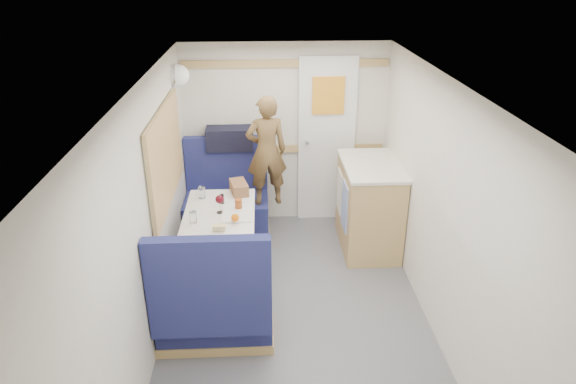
{
  "coord_description": "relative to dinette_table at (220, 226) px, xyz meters",
  "views": [
    {
      "loc": [
        -0.25,
        -3.11,
        2.77
      ],
      "look_at": [
        -0.04,
        0.9,
        0.93
      ],
      "focal_mm": 32.0,
      "sensor_mm": 36.0,
      "label": 1
    }
  ],
  "objects": [
    {
      "name": "floor",
      "position": [
        0.65,
        -1.0,
        -0.57
      ],
      "size": [
        4.5,
        4.5,
        0.0
      ],
      "primitive_type": "plane",
      "color": "#515156",
      "rests_on": "ground"
    },
    {
      "name": "ceiling",
      "position": [
        0.65,
        -1.0,
        1.43
      ],
      "size": [
        4.5,
        4.5,
        0.0
      ],
      "primitive_type": "plane",
      "rotation": [
        3.14,
        0.0,
        0.0
      ],
      "color": "silver",
      "rests_on": "wall_back"
    },
    {
      "name": "wall_back",
      "position": [
        0.65,
        1.25,
        0.43
      ],
      "size": [
        2.2,
        0.02,
        2.0
      ],
      "primitive_type": "cube",
      "color": "silver",
      "rests_on": "floor"
    },
    {
      "name": "wall_left",
      "position": [
        -0.45,
        -1.0,
        0.43
      ],
      "size": [
        0.02,
        4.5,
        2.0
      ],
      "primitive_type": "cube",
      "color": "silver",
      "rests_on": "floor"
    },
    {
      "name": "wall_right",
      "position": [
        1.75,
        -1.0,
        0.43
      ],
      "size": [
        0.02,
        4.5,
        2.0
      ],
      "primitive_type": "cube",
      "color": "silver",
      "rests_on": "floor"
    },
    {
      "name": "oak_trim_low",
      "position": [
        0.65,
        1.23,
        0.28
      ],
      "size": [
        2.15,
        0.02,
        0.08
      ],
      "primitive_type": "cube",
      "color": "tan",
      "rests_on": "wall_back"
    },
    {
      "name": "oak_trim_high",
      "position": [
        0.65,
        1.23,
        1.21
      ],
      "size": [
        2.15,
        0.02,
        0.08
      ],
      "primitive_type": "cube",
      "color": "tan",
      "rests_on": "wall_back"
    },
    {
      "name": "side_window",
      "position": [
        -0.43,
        0.0,
        0.68
      ],
      "size": [
        0.04,
        1.3,
        0.72
      ],
      "primitive_type": "cube",
      "color": "#A5AB91",
      "rests_on": "wall_left"
    },
    {
      "name": "rear_door",
      "position": [
        1.1,
        1.22,
        0.41
      ],
      "size": [
        0.62,
        0.12,
        1.86
      ],
      "color": "white",
      "rests_on": "wall_back"
    },
    {
      "name": "dinette_table",
      "position": [
        0.0,
        0.0,
        0.0
      ],
      "size": [
        0.62,
        0.92,
        0.72
      ],
      "color": "white",
      "rests_on": "floor"
    },
    {
      "name": "bench_far",
      "position": [
        -0.0,
        0.86,
        -0.27
      ],
      "size": [
        0.9,
        0.59,
        1.05
      ],
      "color": "navy",
      "rests_on": "floor"
    },
    {
      "name": "bench_near",
      "position": [
        -0.0,
        -0.86,
        -0.27
      ],
      "size": [
        0.9,
        0.59,
        1.05
      ],
      "color": "navy",
      "rests_on": "floor"
    },
    {
      "name": "ledge",
      "position": [
        -0.0,
        1.12,
        0.31
      ],
      "size": [
        0.9,
        0.14,
        0.04
      ],
      "primitive_type": "cube",
      "color": "tan",
      "rests_on": "bench_far"
    },
    {
      "name": "dome_light",
      "position": [
        -0.39,
        0.85,
        1.18
      ],
      "size": [
        0.2,
        0.2,
        0.2
      ],
      "primitive_type": "sphere",
      "color": "white",
      "rests_on": "wall_left"
    },
    {
      "name": "galley_counter",
      "position": [
        1.47,
        0.55,
        -0.1
      ],
      "size": [
        0.57,
        0.92,
        0.92
      ],
      "color": "tan",
      "rests_on": "floor"
    },
    {
      "name": "person",
      "position": [
        0.43,
        0.71,
        0.45
      ],
      "size": [
        0.45,
        0.34,
        1.13
      ],
      "primitive_type": "imported",
      "rotation": [
        0.0,
        0.0,
        3.31
      ],
      "color": "brown",
      "rests_on": "bench_far"
    },
    {
      "name": "duffel_bag",
      "position": [
        0.05,
        1.12,
        0.45
      ],
      "size": [
        0.49,
        0.24,
        0.24
      ],
      "primitive_type": "cube",
      "rotation": [
        0.0,
        0.0,
        -0.0
      ],
      "color": "black",
      "rests_on": "ledge"
    },
    {
      "name": "tray",
      "position": [
        0.16,
        -0.08,
        0.16
      ],
      "size": [
        0.27,
        0.35,
        0.02
      ],
      "primitive_type": "cube",
      "rotation": [
        0.0,
        0.0,
        -0.02
      ],
      "color": "white",
      "rests_on": "dinette_table"
    },
    {
      "name": "orange_fruit",
      "position": [
        0.15,
        -0.25,
        0.21
      ],
      "size": [
        0.07,
        0.07,
        0.07
      ],
      "primitive_type": "sphere",
      "color": "orange",
      "rests_on": "tray"
    },
    {
      "name": "cheese_block",
      "position": [
        0.02,
        -0.38,
        0.19
      ],
      "size": [
        0.1,
        0.06,
        0.04
      ],
      "primitive_type": "cube",
      "rotation": [
        0.0,
        0.0,
        -0.02
      ],
      "color": "#E9CE86",
      "rests_on": "tray"
    },
    {
      "name": "wine_glass",
      "position": [
        0.01,
        -0.04,
        0.28
      ],
      "size": [
        0.08,
        0.08,
        0.17
      ],
      "color": "white",
      "rests_on": "dinette_table"
    },
    {
      "name": "tumbler_left",
      "position": [
        -0.2,
        -0.22,
        0.21
      ],
      "size": [
        0.06,
        0.06,
        0.1
      ],
      "primitive_type": "cylinder",
      "color": "white",
      "rests_on": "dinette_table"
    },
    {
      "name": "tumbler_mid",
      "position": [
        -0.18,
        0.27,
        0.21
      ],
      "size": [
        0.07,
        0.07,
        0.11
      ],
      "primitive_type": "cylinder",
      "color": "white",
      "rests_on": "dinette_table"
    },
    {
      "name": "beer_glass",
      "position": [
        0.17,
        0.01,
        0.2
      ],
      "size": [
        0.06,
        0.06,
        0.1
      ],
      "primitive_type": "cylinder",
      "color": "#954215",
      "rests_on": "dinette_table"
    },
    {
      "name": "pepper_grinder",
      "position": [
        0.02,
        0.14,
        0.2
      ],
      "size": [
        0.04,
        0.04,
        0.09
      ],
      "primitive_type": "cylinder",
      "color": "black",
      "rests_on": "dinette_table"
    },
    {
      "name": "bread_loaf",
      "position": [
        0.16,
        0.38,
        0.21
      ],
      "size": [
        0.2,
        0.29,
        0.11
      ],
      "primitive_type": "cube",
      "rotation": [
        0.0,
        0.0,
        0.23
      ],
      "color": "brown",
      "rests_on": "dinette_table"
    }
  ]
}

